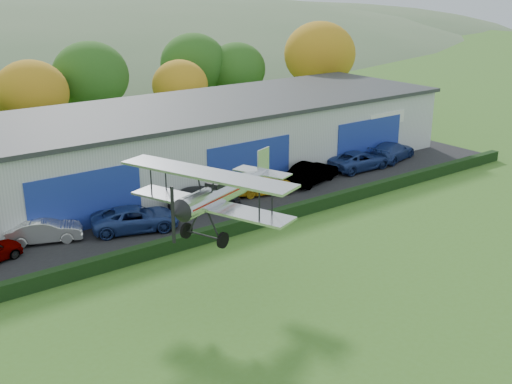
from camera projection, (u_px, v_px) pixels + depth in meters
ground at (476, 359)px, 24.51m from camera, size 300.00×300.00×0.00m
apron at (235, 200)px, 42.11m from camera, size 48.00×9.00×0.05m
hedge at (279, 215)px, 38.35m from camera, size 46.00×0.60×0.80m
hangar at (204, 138)px, 47.67m from camera, size 40.60×12.60×5.30m
tree_belt at (85, 84)px, 53.93m from camera, size 75.70×13.22×10.12m
car_1 at (44, 230)px, 35.12m from camera, size 4.45×2.85×1.38m
car_2 at (136, 218)px, 36.77m from camera, size 5.70×3.96×1.45m
car_3 at (204, 198)px, 40.35m from camera, size 5.19×3.49×1.40m
car_4 at (263, 184)px, 42.96m from camera, size 4.50×3.01×1.42m
car_5 at (312, 173)px, 45.29m from camera, size 5.04×2.82×1.57m
car_6 at (359, 160)px, 48.60m from camera, size 5.29×2.56×1.45m
car_7 at (392, 151)px, 51.03m from camera, size 5.65×3.45×1.53m
biplane at (221, 190)px, 28.44m from camera, size 7.71×8.67×3.28m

